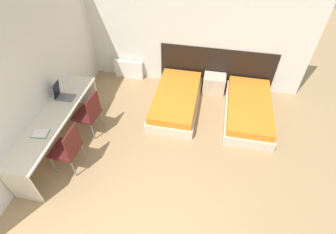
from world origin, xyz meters
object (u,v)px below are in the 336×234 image
Objects in this scene: bed_near_door at (248,109)px; chair_near_notebook at (68,148)px; nightstand at (214,83)px; laptop at (63,95)px; bed_near_window at (176,100)px; chair_near_laptop at (89,112)px.

chair_near_notebook is at bearing -147.57° from bed_near_door.
laptop reaches higher than nightstand.
bed_near_door is at bearing 13.00° from laptop.
bed_near_window is 2.56m from chair_near_notebook.
laptop reaches higher than bed_near_window.
bed_near_door is 3.69× the size of nightstand.
bed_near_window is at bearing 41.65° from chair_near_laptop.
chair_near_laptop reaches higher than nightstand.
chair_near_laptop reaches higher than bed_near_window.
laptop is at bearing 178.40° from chair_near_laptop.
chair_near_notebook is at bearing -65.24° from laptop.
bed_near_window is at bearing 53.87° from chair_near_notebook.
bed_near_door is 3.86m from laptop.
bed_near_window and bed_near_door have the same top height.
chair_near_laptop is at bearing -144.50° from bed_near_window.
nightstand is at bearing 44.53° from chair_near_laptop.
bed_near_window is at bearing 23.97° from laptop.
chair_near_notebook is (-1.55, -2.01, 0.35)m from bed_near_window.
chair_near_laptop is (-1.55, -1.10, 0.35)m from bed_near_window.
bed_near_window is 5.38× the size of laptop.
nightstand is 3.43m from laptop.
chair_near_laptop reaches higher than bed_near_door.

